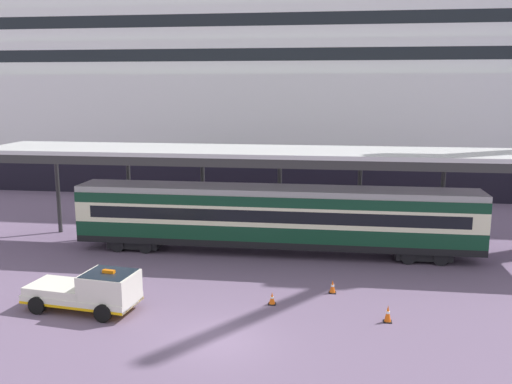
% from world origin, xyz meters
% --- Properties ---
extents(ground_plane, '(400.00, 400.00, 0.00)m').
position_xyz_m(ground_plane, '(0.00, 0.00, 0.00)').
color(ground_plane, slate).
extents(cruise_ship, '(162.61, 25.94, 42.71)m').
position_xyz_m(cruise_ship, '(7.21, 42.24, 14.39)').
color(cruise_ship, black).
rests_on(cruise_ship, ground).
extents(platform_canopy, '(36.04, 5.53, 6.34)m').
position_xyz_m(platform_canopy, '(0.93, 12.65, 6.00)').
color(platform_canopy, silver).
rests_on(platform_canopy, ground).
extents(train_carriage, '(24.30, 2.81, 4.11)m').
position_xyz_m(train_carriage, '(0.93, 12.18, 2.31)').
color(train_carriage, black).
rests_on(train_carriage, ground).
extents(service_truck, '(5.42, 2.77, 2.02)m').
position_xyz_m(service_truck, '(-6.41, 2.22, 0.99)').
color(service_truck, silver).
rests_on(service_truck, ground).
extents(traffic_cone_near, '(0.36, 0.36, 0.60)m').
position_xyz_m(traffic_cone_near, '(1.66, 4.06, 0.29)').
color(traffic_cone_near, black).
rests_on(traffic_cone_near, ground).
extents(traffic_cone_mid, '(0.36, 0.36, 0.67)m').
position_xyz_m(traffic_cone_mid, '(4.48, 5.92, 0.33)').
color(traffic_cone_mid, black).
rests_on(traffic_cone_mid, ground).
extents(traffic_cone_far, '(0.36, 0.36, 0.78)m').
position_xyz_m(traffic_cone_far, '(6.87, 2.78, 0.38)').
color(traffic_cone_far, black).
rests_on(traffic_cone_far, ground).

